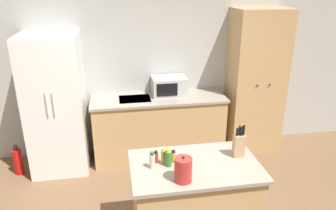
{
  "coord_description": "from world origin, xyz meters",
  "views": [
    {
      "loc": [
        -0.38,
        -2.36,
        2.55
      ],
      "look_at": [
        0.27,
        1.4,
        1.05
      ],
      "focal_mm": 35.0,
      "sensor_mm": 36.0,
      "label": 1
    }
  ],
  "objects": [
    {
      "name": "spice_bottle_short_red",
      "position": [
        0.03,
        0.26,
        1.0
      ],
      "size": [
        0.04,
        0.04,
        0.16
      ],
      "color": "gold",
      "rests_on": "kitchen_island"
    },
    {
      "name": "spice_bottle_green_herb",
      "position": [
        -0.09,
        0.2,
        1.0
      ],
      "size": [
        0.05,
        0.05,
        0.17
      ],
      "color": "beige",
      "rests_on": "kitchen_island"
    },
    {
      "name": "wall_back",
      "position": [
        0.0,
        2.33,
        1.3
      ],
      "size": [
        7.2,
        0.06,
        2.6
      ],
      "color": "#B2B2AD",
      "rests_on": "ground_plane"
    },
    {
      "name": "microwave",
      "position": [
        0.4,
        2.1,
        1.07
      ],
      "size": [
        0.49,
        0.36,
        0.26
      ],
      "color": "#B2B5B7",
      "rests_on": "back_counter"
    },
    {
      "name": "knife_block",
      "position": [
        0.76,
        0.27,
        1.05
      ],
      "size": [
        0.11,
        0.08,
        0.33
      ],
      "color": "tan",
      "rests_on": "kitchen_island"
    },
    {
      "name": "spice_bottle_tall_dark",
      "position": [
        -0.04,
        0.29,
        0.98
      ],
      "size": [
        0.04,
        0.04,
        0.12
      ],
      "color": "#B2281E",
      "rests_on": "kitchen_island"
    },
    {
      "name": "kettle",
      "position": [
        0.15,
        -0.05,
        1.03
      ],
      "size": [
        0.15,
        0.15,
        0.24
      ],
      "color": "#B72D28",
      "rests_on": "kitchen_island"
    },
    {
      "name": "pantry_cabinet",
      "position": [
        1.7,
        2.04,
        1.07
      ],
      "size": [
        0.78,
        0.55,
        2.15
      ],
      "color": "tan",
      "rests_on": "ground_plane"
    },
    {
      "name": "spice_bottle_pale_salt",
      "position": [
        0.12,
        0.27,
        0.98
      ],
      "size": [
        0.05,
        0.05,
        0.12
      ],
      "color": "gold",
      "rests_on": "kitchen_island"
    },
    {
      "name": "back_counter",
      "position": [
        0.23,
        2.0,
        0.47
      ],
      "size": [
        1.93,
        0.64,
        0.94
      ],
      "color": "tan",
      "rests_on": "ground_plane"
    },
    {
      "name": "fire_extinguisher",
      "position": [
        -1.75,
        1.82,
        0.19
      ],
      "size": [
        0.12,
        0.12,
        0.43
      ],
      "color": "red",
      "rests_on": "ground_plane"
    },
    {
      "name": "refrigerator",
      "position": [
        -1.17,
        1.94,
        0.94
      ],
      "size": [
        0.74,
        0.75,
        1.88
      ],
      "color": "white",
      "rests_on": "ground_plane"
    },
    {
      "name": "spice_bottle_amber_oil",
      "position": [
        0.06,
        0.21,
        1.01
      ],
      "size": [
        0.06,
        0.06,
        0.18
      ],
      "color": "#337033",
      "rests_on": "kitchen_island"
    },
    {
      "name": "kitchen_island",
      "position": [
        0.31,
        0.19,
        0.46
      ],
      "size": [
        1.2,
        0.76,
        0.92
      ],
      "color": "tan",
      "rests_on": "ground_plane"
    }
  ]
}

